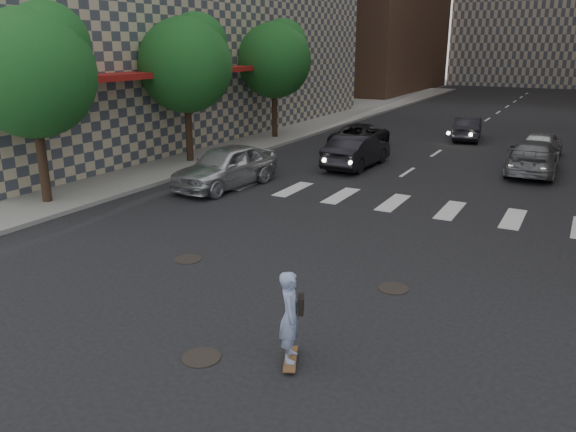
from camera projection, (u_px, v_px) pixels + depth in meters
name	position (u px, v px, depth m)	size (l,w,h in m)	color
ground	(225.00, 292.00, 12.72)	(160.00, 160.00, 0.00)	black
sidewalk_left	(215.00, 129.00, 36.09)	(13.00, 80.00, 0.15)	gray
tree_a	(35.00, 67.00, 18.27)	(4.20, 4.20, 6.60)	#382619
tree_b	(188.00, 61.00, 24.99)	(4.20, 4.20, 6.60)	#382619
tree_c	(276.00, 57.00, 31.72)	(4.20, 4.20, 6.60)	#382619
manhole_a	(201.00, 357.00, 10.07)	(0.70, 0.70, 0.02)	black
manhole_b	(188.00, 259.00, 14.63)	(0.70, 0.70, 0.02)	black
manhole_c	(393.00, 288.00, 12.90)	(0.70, 0.70, 0.02)	black
skateboarder	(291.00, 316.00, 9.65)	(0.61, 0.89, 1.74)	brown
silver_sedan	(226.00, 166.00, 21.79)	(1.94, 4.83, 1.64)	#BBBDC2
traffic_car_a	(357.00, 151.00, 25.32)	(1.58, 4.52, 1.49)	black
traffic_car_b	(533.00, 157.00, 24.10)	(2.03, 4.99, 1.45)	#5A5C62
traffic_car_c	(361.00, 136.00, 29.75)	(2.26, 4.89, 1.36)	black
traffic_car_d	(541.00, 145.00, 27.16)	(1.63, 4.06, 1.38)	#AAACB1
traffic_car_e	(468.00, 129.00, 32.47)	(1.40, 4.01, 1.32)	black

